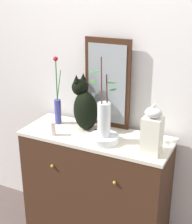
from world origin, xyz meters
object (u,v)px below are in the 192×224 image
object	(u,v)px
vase_slim_green	(58,106)
candle_pillar	(53,129)
bowl_porcelain	(104,139)
mirror_leaning	(108,84)
sideboard	(96,189)
cat_sitting	(85,107)
jar_lidded_porcelain	(152,132)
vase_glass_clear	(104,118)

from	to	relation	value
vase_slim_green	candle_pillar	bearing A→B (deg)	-67.70
bowl_porcelain	candle_pillar	xyz separation A→B (m)	(-0.38, -0.06, 0.03)
mirror_leaning	vase_slim_green	world-z (taller)	mirror_leaning
sideboard	cat_sitting	distance (m)	0.66
bowl_porcelain	jar_lidded_porcelain	world-z (taller)	jar_lidded_porcelain
sideboard	vase_slim_green	distance (m)	0.71
jar_lidded_porcelain	candle_pillar	distance (m)	0.73
bowl_porcelain	vase_glass_clear	size ratio (longest dim) A/B	0.39
vase_glass_clear	candle_pillar	world-z (taller)	vase_glass_clear
vase_slim_green	vase_glass_clear	xyz separation A→B (m)	(0.46, -0.15, 0.04)
cat_sitting	candle_pillar	distance (m)	0.28
mirror_leaning	jar_lidded_porcelain	distance (m)	0.56
sideboard	jar_lidded_porcelain	bearing A→B (deg)	-11.86
cat_sitting	bowl_porcelain	size ratio (longest dim) A/B	2.00
mirror_leaning	candle_pillar	world-z (taller)	mirror_leaning
mirror_leaning	vase_glass_clear	distance (m)	0.33
cat_sitting	bowl_porcelain	world-z (taller)	cat_sitting
cat_sitting	jar_lidded_porcelain	distance (m)	0.59
cat_sitting	sideboard	bearing A→B (deg)	-26.87
jar_lidded_porcelain	bowl_porcelain	bearing A→B (deg)	177.15
vase_slim_green	candle_pillar	size ratio (longest dim) A/B	4.76
candle_pillar	vase_glass_clear	bearing A→B (deg)	8.97
sideboard	mirror_leaning	world-z (taller)	mirror_leaning
vase_glass_clear	jar_lidded_porcelain	world-z (taller)	vase_glass_clear
bowl_porcelain	candle_pillar	size ratio (longest dim) A/B	1.88
candle_pillar	cat_sitting	bearing A→B (deg)	51.29
sideboard	bowl_porcelain	size ratio (longest dim) A/B	5.30
sideboard	jar_lidded_porcelain	xyz separation A→B (m)	(0.44, -0.09, 0.62)
mirror_leaning	vase_glass_clear	size ratio (longest dim) A/B	1.24
vase_slim_green	cat_sitting	bearing A→B (deg)	-1.92
sideboard	vase_glass_clear	bearing A→B (deg)	-38.05
sideboard	vase_glass_clear	xyz separation A→B (m)	(0.10, -0.08, 0.65)
vase_glass_clear	candle_pillar	distance (m)	0.41
sideboard	cat_sitting	world-z (taller)	cat_sitting
cat_sitting	mirror_leaning	bearing A→B (deg)	46.08
mirror_leaning	sideboard	bearing A→B (deg)	-91.36
bowl_porcelain	sideboard	bearing A→B (deg)	142.11
sideboard	cat_sitting	size ratio (longest dim) A/B	2.65
sideboard	vase_slim_green	size ratio (longest dim) A/B	2.09
bowl_porcelain	mirror_leaning	bearing A→B (deg)	108.99
vase_slim_green	bowl_porcelain	world-z (taller)	vase_slim_green
bowl_porcelain	vase_glass_clear	xyz separation A→B (m)	(-0.00, -0.00, 0.16)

